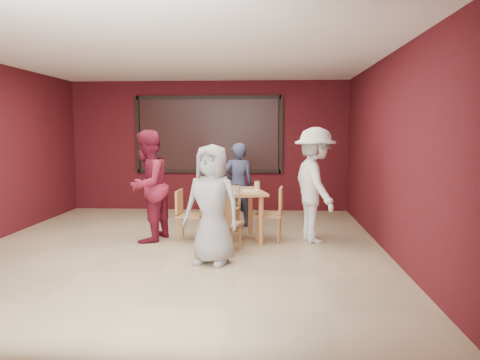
# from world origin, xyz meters

# --- Properties ---
(floor) EXTENTS (7.00, 7.00, 0.00)m
(floor) POSITION_xyz_m (0.00, 0.00, 0.00)
(floor) COLOR tan
(floor) RESTS_ON ground
(window_blinds) EXTENTS (3.00, 0.02, 1.50)m
(window_blinds) POSITION_xyz_m (0.00, 3.45, 1.65)
(window_blinds) COLOR black
(dining_table) EXTENTS (1.22, 1.22, 0.95)m
(dining_table) POSITION_xyz_m (0.71, 0.62, 0.69)
(dining_table) COLOR tan
(dining_table) RESTS_ON floor
(chair_front) EXTENTS (0.50, 0.50, 0.83)m
(chair_front) POSITION_xyz_m (0.68, -0.17, 0.47)
(chair_front) COLOR #BD7B49
(chair_front) RESTS_ON floor
(chair_back) EXTENTS (0.39, 0.39, 0.77)m
(chair_back) POSITION_xyz_m (0.63, 1.47, 0.43)
(chair_back) COLOR #BD7B49
(chair_back) RESTS_ON floor
(chair_left) EXTENTS (0.41, 0.41, 0.80)m
(chair_left) POSITION_xyz_m (0.01, 0.60, 0.45)
(chair_left) COLOR #BD7B49
(chair_left) RESTS_ON floor
(chair_right) EXTENTS (0.45, 0.45, 0.85)m
(chair_right) POSITION_xyz_m (1.39, 0.63, 0.48)
(chair_right) COLOR #BD7B49
(chair_right) RESTS_ON floor
(diner_front) EXTENTS (0.88, 0.70, 1.56)m
(diner_front) POSITION_xyz_m (0.59, -0.67, 0.78)
(diner_front) COLOR #979797
(diner_front) RESTS_ON floor
(diner_back) EXTENTS (0.63, 0.49, 1.52)m
(diner_back) POSITION_xyz_m (0.76, 1.70, 0.76)
(diner_back) COLOR #32385A
(diner_back) RESTS_ON floor
(diner_left) EXTENTS (0.84, 0.98, 1.74)m
(diner_left) POSITION_xyz_m (-0.58, 0.52, 0.87)
(diner_left) COLOR maroon
(diner_left) RESTS_ON floor
(diner_right) EXTENTS (0.95, 1.29, 1.78)m
(diner_right) POSITION_xyz_m (2.03, 0.64, 0.89)
(diner_right) COLOR silver
(diner_right) RESTS_ON floor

